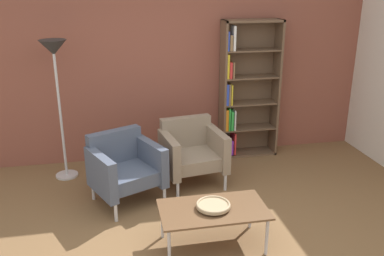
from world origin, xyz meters
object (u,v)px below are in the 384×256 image
object	(u,v)px
armchair_corner_red	(124,167)
armchair_near_window	(192,151)
decorative_bowl	(213,205)
coffee_table_low	(213,211)
floor_lamp_torchiere	(55,65)
bookshelf_tall	(244,92)

from	to	relation	value
armchair_corner_red	armchair_near_window	size ratio (longest dim) A/B	1.13
decorative_bowl	armchair_near_window	world-z (taller)	armchair_near_window
armchair_corner_red	coffee_table_low	bearing A→B (deg)	-78.63
decorative_bowl	armchair_corner_red	size ratio (longest dim) A/B	0.35
armchair_corner_red	floor_lamp_torchiere	size ratio (longest dim) A/B	0.52
coffee_table_low	bookshelf_tall	bearing A→B (deg)	65.60
decorative_bowl	armchair_near_window	bearing A→B (deg)	87.17
bookshelf_tall	decorative_bowl	xyz separation A→B (m)	(-0.96, -2.11, -0.48)
floor_lamp_torchiere	coffee_table_low	bearing A→B (deg)	-50.93
bookshelf_tall	armchair_near_window	bearing A→B (deg)	-139.84
armchair_near_window	floor_lamp_torchiere	xyz separation A→B (m)	(-1.55, 0.47, 1.03)
armchair_near_window	floor_lamp_torchiere	world-z (taller)	floor_lamp_torchiere
bookshelf_tall	armchair_corner_red	bearing A→B (deg)	-148.47
coffee_table_low	armchair_corner_red	size ratio (longest dim) A/B	1.10
armchair_near_window	floor_lamp_torchiere	distance (m)	1.92
coffee_table_low	floor_lamp_torchiere	world-z (taller)	floor_lamp_torchiere
decorative_bowl	floor_lamp_torchiere	distance (m)	2.56
decorative_bowl	armchair_corner_red	world-z (taller)	armchair_corner_red
floor_lamp_torchiere	decorative_bowl	bearing A→B (deg)	-50.93
armchair_corner_red	floor_lamp_torchiere	xyz separation A→B (m)	(-0.72, 0.77, 1.03)
decorative_bowl	floor_lamp_torchiere	xyz separation A→B (m)	(-1.48, 1.83, 1.01)
armchair_near_window	floor_lamp_torchiere	size ratio (longest dim) A/B	0.46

